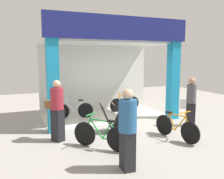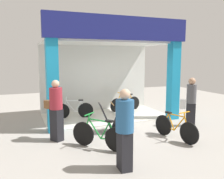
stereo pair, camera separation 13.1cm
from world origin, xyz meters
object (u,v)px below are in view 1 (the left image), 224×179
bicycle_inside_1 (74,110)px  pedestrian_0 (128,128)px  bicycle_inside_0 (125,103)px  bicycle_parked_0 (101,135)px  sandwich_board_sign (113,118)px  bicycle_parked_1 (176,127)px  pedestrian_1 (57,109)px  pedestrian_2 (191,101)px

bicycle_inside_1 → pedestrian_0: pedestrian_0 is taller
bicycle_inside_0 → bicycle_parked_0: bicycle_parked_0 is taller
bicycle_inside_1 → sandwich_board_sign: (0.74, -2.13, 0.13)m
bicycle_parked_1 → sandwich_board_sign: size_ratio=1.65×
bicycle_inside_0 → sandwich_board_sign: size_ratio=1.62×
bicycle_inside_1 → sandwich_board_sign: 2.26m
bicycle_inside_0 → pedestrian_0: bearing=-115.0°
sandwich_board_sign → bicycle_inside_0: bearing=57.4°
bicycle_parked_0 → bicycle_parked_1: bearing=-3.6°
bicycle_parked_1 → pedestrian_0: 2.47m
bicycle_parked_1 → bicycle_inside_0: bearing=86.8°
bicycle_inside_0 → bicycle_parked_0: bearing=-123.3°
bicycle_inside_0 → pedestrian_0: 5.55m
bicycle_parked_1 → sandwich_board_sign: 1.93m
bicycle_inside_0 → pedestrian_1: (-3.37, -2.69, 0.56)m
sandwich_board_sign → pedestrian_2: (2.71, -0.36, 0.39)m
bicycle_parked_0 → sandwich_board_sign: (0.81, 1.16, 0.10)m
bicycle_inside_0 → pedestrian_1: 4.35m
bicycle_parked_1 → pedestrian_1: (-3.16, 1.16, 0.55)m
bicycle_inside_1 → pedestrian_0: bearing=-89.6°
sandwich_board_sign → bicycle_parked_0: bearing=-124.9°
bicycle_parked_1 → sandwich_board_sign: (-1.41, 1.30, 0.12)m
bicycle_inside_1 → pedestrian_0: (0.03, -4.59, 0.56)m
pedestrian_0 → pedestrian_1: (-1.04, 2.32, 0.01)m
bicycle_parked_0 → bicycle_parked_1: (2.23, -0.14, -0.01)m
bicycle_inside_1 → bicycle_parked_1: size_ratio=0.96×
bicycle_parked_0 → bicycle_parked_1: 2.23m
bicycle_inside_0 → pedestrian_2: size_ratio=0.91×
bicycle_inside_1 → pedestrian_2: 4.28m
bicycle_parked_0 → sandwich_board_sign: bearing=55.1°
bicycle_inside_1 → pedestrian_1: 2.55m
bicycle_inside_1 → pedestrian_1: size_ratio=0.86×
bicycle_inside_0 → sandwich_board_sign: 3.03m
bicycle_inside_1 → pedestrian_1: bearing=-113.9°
pedestrian_2 → pedestrian_1: bearing=177.2°
bicycle_inside_0 → bicycle_inside_1: size_ratio=1.02×
sandwich_board_sign → pedestrian_1: size_ratio=0.54×
bicycle_inside_0 → bicycle_parked_0: size_ratio=1.20×
sandwich_board_sign → pedestrian_1: 1.80m
pedestrian_2 → bicycle_inside_0: bearing=110.4°
bicycle_inside_1 → bicycle_parked_1: bearing=-57.9°
pedestrian_0 → pedestrian_1: bearing=114.2°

